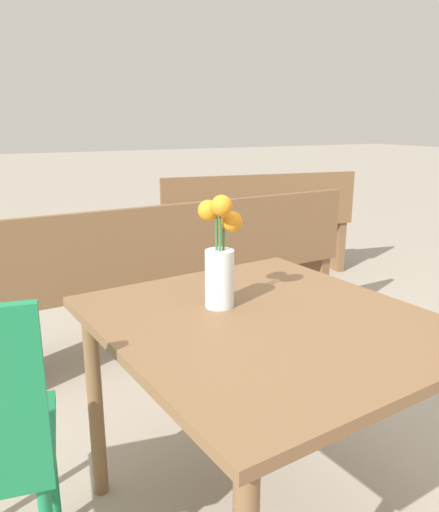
# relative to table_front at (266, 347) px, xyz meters

# --- Properties ---
(table_front) EXTENTS (0.96, 1.05, 0.71)m
(table_front) POSITION_rel_table_front_xyz_m (0.00, 0.00, 0.00)
(table_front) COLOR brown
(table_front) RESTS_ON ground_plane
(flower_vase) EXTENTS (0.12, 0.12, 0.34)m
(flower_vase) POSITION_rel_table_front_xyz_m (-0.08, 0.14, 0.22)
(flower_vase) COLOR silver
(flower_vase) RESTS_ON table_front
(bench_near) EXTENTS (1.98, 0.47, 0.85)m
(bench_near) POSITION_rel_table_front_xyz_m (0.31, 1.26, -0.14)
(bench_near) COLOR brown
(bench_near) RESTS_ON ground_plane
(bench_far) EXTENTS (1.64, 0.62, 0.85)m
(bench_far) POSITION_rel_table_front_xyz_m (1.36, 2.25, -0.16)
(bench_far) COLOR brown
(bench_far) RESTS_ON ground_plane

